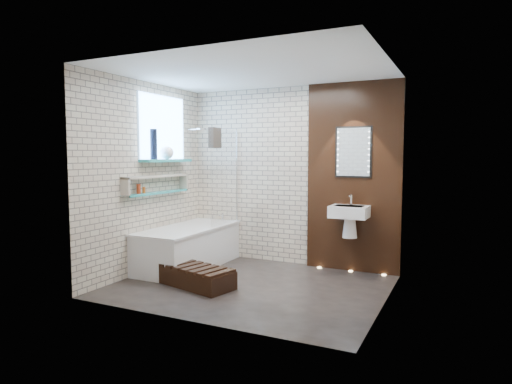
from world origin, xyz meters
The scene contains 15 objects.
ground centered at (0.00, 0.00, 0.00)m, with size 3.20×3.20×0.00m, color black.
room_shell centered at (0.00, 0.00, 1.30)m, with size 3.24×3.20×2.60m.
walnut_panel centered at (0.95, 1.27, 1.30)m, with size 1.30×0.06×2.60m, color black.
clerestory_window centered at (-1.57, 0.35, 1.90)m, with size 0.18×1.00×0.94m.
display_niche centered at (-1.53, 0.15, 1.20)m, with size 0.14×1.30×0.26m.
bathtub centered at (-1.22, 0.45, 0.29)m, with size 0.79×1.74×0.70m.
bath_screen centered at (-0.87, 0.89, 1.28)m, with size 0.01×0.78×1.40m, color white.
towel centered at (-0.87, 0.62, 1.85)m, with size 0.09×0.22×0.29m, color #292420.
shower_head centered at (-1.30, 0.95, 2.00)m, with size 0.18×0.18×0.02m, color silver.
washbasin centered at (0.95, 1.07, 0.79)m, with size 0.50×0.36×0.58m.
led_mirror centered at (0.95, 1.23, 1.65)m, with size 0.50×0.02×0.70m.
walnut_step centered at (-0.60, -0.30, 0.11)m, with size 0.98×0.43×0.22m, color black.
niche_bottles centered at (-1.53, -0.21, 1.16)m, with size 0.06×0.15×0.13m.
sill_vases centered at (-1.50, 0.23, 1.69)m, with size 0.18×0.44×0.41m.
floor_uplights centered at (0.95, 1.20, 0.01)m, with size 0.96×0.06×0.01m.
Camera 1 is at (2.37, -4.77, 1.61)m, focal length 30.97 mm.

